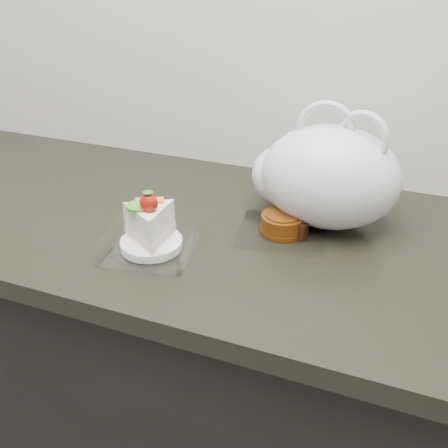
% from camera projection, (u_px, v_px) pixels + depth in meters
% --- Properties ---
extents(counter, '(2.04, 0.64, 0.90)m').
position_uv_depth(counter, '(230.00, 384.00, 1.23)').
color(counter, black).
rests_on(counter, ground).
extents(cake_tray, '(0.18, 0.18, 0.12)m').
position_uv_depth(cake_tray, '(151.00, 234.00, 0.92)').
color(cake_tray, white).
rests_on(cake_tray, counter).
extents(mooncake_wrap, '(0.19, 0.18, 0.04)m').
position_uv_depth(mooncake_wrap, '(283.00, 225.00, 0.99)').
color(mooncake_wrap, white).
rests_on(mooncake_wrap, counter).
extents(plastic_bag, '(0.32, 0.24, 0.25)m').
position_uv_depth(plastic_bag, '(321.00, 176.00, 0.99)').
color(plastic_bag, white).
rests_on(plastic_bag, counter).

